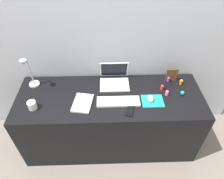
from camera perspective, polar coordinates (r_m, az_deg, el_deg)
The scene contains 17 objects.
ground_plane at distance 2.58m, azimuth -0.47°, elevation -13.71°, with size 6.00×6.00×0.00m, color slate.
back_wall at distance 2.24m, azimuth -0.82°, elevation 6.02°, with size 3.05×0.05×1.62m, color #B2B7C1.
desk at distance 2.28m, azimuth -0.52°, elevation -8.55°, with size 1.85×0.65×0.74m, color black.
laptop at distance 2.13m, azimuth 0.64°, elevation 3.27°, with size 0.30×0.26×0.21m.
keyboard at distance 1.94m, azimuth 1.79°, elevation -3.39°, with size 0.41×0.13×0.02m, color white.
mousepad at distance 1.99m, azimuth 11.30°, elevation -3.16°, with size 0.21×0.17×0.00m, color teal.
mouse at distance 1.99m, azimuth 10.77°, elevation -2.43°, with size 0.06×0.10×0.03m, color white.
cell_phone at distance 1.87m, azimuth 5.04°, elevation -6.02°, with size 0.06×0.13×0.01m, color black.
desk_lamp at distance 2.16m, azimuth -22.20°, elevation 4.14°, with size 0.11×0.16×0.37m.
notebook_pad at distance 1.95m, azimuth -8.26°, elevation -3.77°, with size 0.17×0.24×0.02m, color silver.
picture_frame at distance 2.22m, azimuth 16.42°, elevation 3.92°, with size 0.12×0.02×0.15m, color brown.
coffee_mug at distance 2.00m, azimuth -21.55°, elevation -4.14°, with size 0.08×0.08×0.08m, color white.
toy_figurine_purple at distance 2.24m, azimuth 15.60°, elevation 2.86°, with size 0.03×0.03×0.06m.
toy_figurine_teal at distance 2.12m, azimuth 19.17°, elevation -0.89°, with size 0.04×0.04×0.05m, color teal.
toy_figurine_pink at distance 2.07m, azimuth 15.23°, elevation -0.93°, with size 0.03×0.03×0.06m.
toy_figurine_red at distance 2.12m, azimuth 13.93°, elevation 0.63°, with size 0.03×0.03×0.06m.
toy_figurine_orange at distance 2.24m, azimuth 18.89°, elevation 2.11°, with size 0.03×0.03×0.06m.
Camera 1 is at (-0.02, -1.43, 2.15)m, focal length 32.51 mm.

